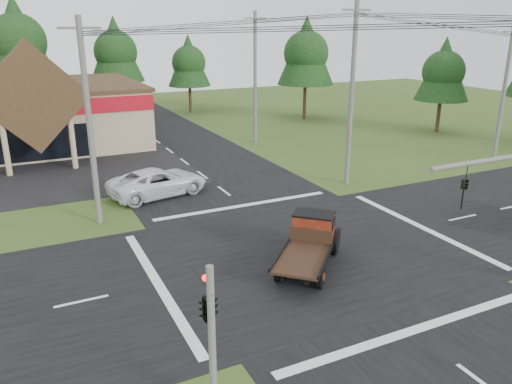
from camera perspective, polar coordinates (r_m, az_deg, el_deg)
ground at (r=23.44m, az=5.74°, el=-6.89°), size 120.00×120.00×0.00m
road_ns at (r=23.44m, az=5.75°, el=-6.87°), size 12.00×120.00×0.02m
road_ew at (r=23.44m, az=5.75°, el=-6.86°), size 120.00×12.00×0.02m
traffic_signal_corner at (r=13.01m, az=-5.50°, el=-11.54°), size 0.53×2.48×4.40m
utility_pole_nw at (r=26.55m, az=-18.52°, el=7.52°), size 2.00×0.30×10.50m
utility_pole_ne at (r=32.59m, az=10.87°, el=10.91°), size 2.00×0.30×11.50m
utility_pole_far at (r=42.47m, az=26.46°, el=10.16°), size 2.00×0.30×10.20m
utility_pole_n at (r=44.56m, az=-0.10°, el=13.00°), size 2.00×0.30×11.20m
tree_row_c at (r=58.97m, az=-25.62°, el=15.53°), size 7.28×7.28×13.13m
tree_row_d at (r=61.05m, az=-15.78°, el=15.37°), size 6.16×6.16×11.11m
tree_row_e at (r=61.19m, az=-7.70°, el=14.62°), size 5.04×5.04×9.09m
tree_side_ne at (r=56.24m, az=5.76°, el=15.73°), size 6.16×6.16×11.11m
tree_side_e_near at (r=51.94m, az=20.67°, el=12.97°), size 5.04×5.04×9.09m
antique_flatbed_truck at (r=21.60m, az=6.00°, el=-5.98°), size 5.10×5.19×2.20m
white_pickup at (r=31.31m, az=-11.14°, el=1.12°), size 6.54×4.00×1.69m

